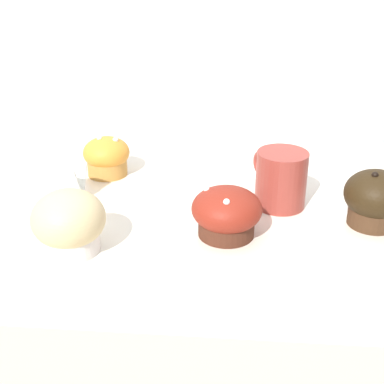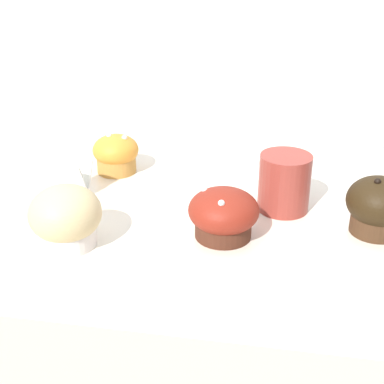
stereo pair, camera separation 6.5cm
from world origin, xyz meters
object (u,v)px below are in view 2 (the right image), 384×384
muffin_back_right (378,206)px  coffee_cup (284,181)px  muffin_front_center (66,218)px  muffin_front_left (116,154)px  muffin_back_left (224,214)px

muffin_back_right → coffee_cup: size_ratio=0.82×
muffin_front_center → muffin_front_left: (-0.01, 0.27, -0.01)m
coffee_cup → muffin_back_right: bearing=-21.6°
muffin_front_center → muffin_front_left: muffin_front_center is taller
muffin_front_center → muffin_back_left: muffin_front_center is taller
coffee_cup → muffin_front_center: bearing=-151.1°
muffin_back_right → coffee_cup: bearing=158.4°
muffin_back_left → coffee_cup: 0.14m
muffin_front_center → coffee_cup: coffee_cup is taller
muffin_back_right → muffin_front_left: size_ratio=1.12×
muffin_front_center → muffin_back_right: size_ratio=1.08×
muffin_back_left → coffee_cup: coffee_cup is taller
muffin_back_right → coffee_cup: coffee_cup is taller
muffin_front_center → coffee_cup: size_ratio=0.89×
muffin_back_right → muffin_back_left: bearing=-167.3°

